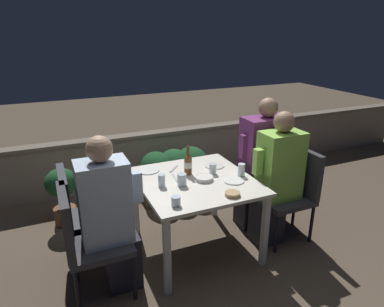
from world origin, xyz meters
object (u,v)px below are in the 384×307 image
Objects in this scene: chair_right_far at (277,173)px; beer_bottle at (188,163)px; potted_plant at (62,191)px; person_blue_shirt at (110,216)px; chair_left_near at (83,235)px; person_green_blouse at (276,179)px; person_purple_stripe at (262,164)px; chair_left_far at (80,211)px; chair_right_near at (293,186)px.

beer_bottle is (-1.02, -0.02, 0.28)m from chair_right_far.
person_blue_shirt is at bearing -75.96° from potted_plant.
person_green_blouse reaches higher than chair_left_near.
person_purple_stripe is (1.81, 0.37, 0.14)m from chair_left_near.
person_purple_stripe is (1.61, 0.37, 0.03)m from person_blue_shirt.
chair_left_near and chair_right_far have the same top height.
chair_left_far is at bearing 179.71° from chair_right_far.
beer_bottle is (-0.77, 0.30, 0.17)m from person_green_blouse.
potted_plant is (-2.05, 1.11, -0.15)m from chair_right_near.
person_blue_shirt reaches higher than chair_left_far.
chair_right_near is (1.97, 0.05, 0.00)m from chair_left_near.
chair_left_near is 0.38m from chair_left_far.
person_blue_shirt is 0.95× the size of person_purple_stripe.
chair_left_far is 1.01m from beer_bottle.
person_green_blouse is 0.96× the size of person_purple_stripe.
beer_bottle is at bearing 24.10° from person_blue_shirt.
chair_right_near is 1.06m from beer_bottle.
person_blue_shirt is at bearing -0.00° from chair_left_near.
person_green_blouse is at bearing 1.71° from chair_left_near.
person_blue_shirt is 1.65m from person_purple_stripe.
chair_left_far is 1.97m from chair_right_near.
person_blue_shirt is at bearing -167.10° from person_purple_stripe.
chair_left_far reaches higher than potted_plant.
chair_right_far is 2.25m from potted_plant.
chair_left_near is 0.66× the size of person_purple_stripe.
chair_right_near is at bearing -17.08° from beer_bottle.
chair_left_far is at bearing 116.20° from person_blue_shirt.
person_purple_stripe is (0.05, 0.32, 0.02)m from person_green_blouse.
chair_right_near is at bearing 1.71° from person_blue_shirt.
chair_right_near is at bearing -63.98° from person_purple_stripe.
person_purple_stripe is (-0.15, 0.32, 0.14)m from chair_right_near.
chair_right_far is (0.26, 0.32, -0.12)m from person_green_blouse.
person_purple_stripe reaches higher than chair_left_near.
chair_left_near is 1.76m from person_green_blouse.
potted_plant is (-1.08, 0.81, -0.43)m from beer_bottle.
chair_left_far is at bearing 178.46° from beer_bottle.
person_blue_shirt is at bearing -168.52° from chair_right_far.
person_green_blouse is (1.76, 0.05, 0.12)m from chair_left_near.
potted_plant is at bearing 151.53° from chair_right_near.
person_purple_stripe is at bearing 80.66° from person_green_blouse.
chair_right_far is (2.00, -0.01, 0.00)m from chair_left_far.
chair_left_far is at bearing 169.41° from person_green_blouse.
person_green_blouse is 0.32m from person_purple_stripe.
chair_right_near is (1.76, 0.05, -0.11)m from person_blue_shirt.
person_purple_stripe reaches higher than potted_plant.
potted_plant is at bearing 157.21° from person_purple_stripe.
beer_bottle is 0.44× the size of potted_plant.
chair_right_near is at bearing -9.49° from chair_left_far.
person_green_blouse is 2.06× the size of potted_plant.
chair_right_near is at bearing -28.47° from potted_plant.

